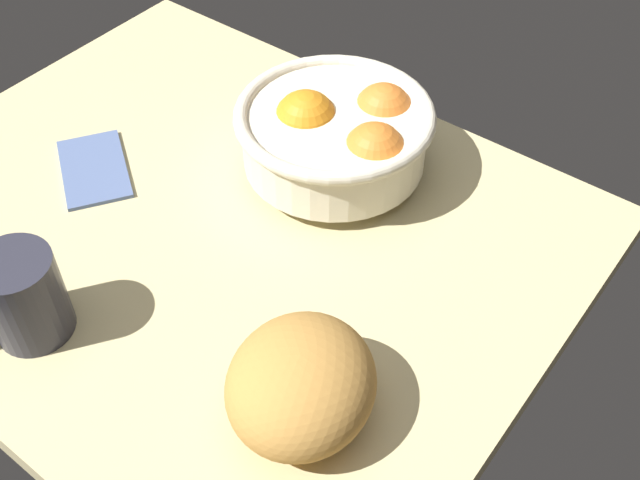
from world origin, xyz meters
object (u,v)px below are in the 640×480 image
bread_loaf (301,384)px  mug (19,298)px  fruit_bowl (338,133)px  napkin_folded (94,167)px

bread_loaf → mug: bearing=18.3°
fruit_bowl → napkin_folded: (22.61, 17.32, -5.08)cm
fruit_bowl → bread_loaf: fruit_bowl is taller
fruit_bowl → bread_loaf: bearing=120.9°
bread_loaf → mug: size_ratio=1.27×
fruit_bowl → napkin_folded: fruit_bowl is taller
napkin_folded → mug: (-12.92, 19.11, 4.18)cm
fruit_bowl → napkin_folded: bearing=37.5°
bread_loaf → napkin_folded: size_ratio=1.16×
bread_loaf → mug: mug is taller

